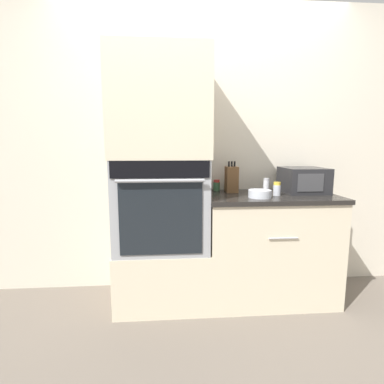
{
  "coord_description": "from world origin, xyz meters",
  "views": [
    {
      "loc": [
        -0.31,
        -2.06,
        1.28
      ],
      "look_at": [
        -0.13,
        0.21,
        0.93
      ],
      "focal_mm": 28.0,
      "sensor_mm": 36.0,
      "label": 1
    }
  ],
  "objects_px": {
    "wall_oven": "(162,203)",
    "knife_block": "(231,179)",
    "condiment_jar_mid": "(277,189)",
    "condiment_jar_near": "(266,185)",
    "bowl": "(260,194)",
    "condiment_jar_far": "(217,185)",
    "microwave": "(303,180)"
  },
  "relations": [
    {
      "from": "knife_block",
      "to": "condiment_jar_far",
      "type": "relative_size",
      "value": 2.72
    },
    {
      "from": "condiment_jar_far",
      "to": "bowl",
      "type": "bearing_deg",
      "value": -53.85
    },
    {
      "from": "bowl",
      "to": "condiment_jar_far",
      "type": "height_order",
      "value": "condiment_jar_far"
    },
    {
      "from": "condiment_jar_far",
      "to": "wall_oven",
      "type": "bearing_deg",
      "value": -153.44
    },
    {
      "from": "knife_block",
      "to": "condiment_jar_far",
      "type": "xyz_separation_m",
      "value": [
        -0.11,
        0.09,
        -0.06
      ]
    },
    {
      "from": "wall_oven",
      "to": "condiment_jar_far",
      "type": "bearing_deg",
      "value": 26.56
    },
    {
      "from": "bowl",
      "to": "condiment_jar_near",
      "type": "xyz_separation_m",
      "value": [
        0.14,
        0.28,
        0.03
      ]
    },
    {
      "from": "wall_oven",
      "to": "condiment_jar_mid",
      "type": "bearing_deg",
      "value": -3.17
    },
    {
      "from": "microwave",
      "to": "condiment_jar_mid",
      "type": "height_order",
      "value": "microwave"
    },
    {
      "from": "wall_oven",
      "to": "bowl",
      "type": "relative_size",
      "value": 4.05
    },
    {
      "from": "knife_block",
      "to": "wall_oven",
      "type": "bearing_deg",
      "value": -165.41
    },
    {
      "from": "condiment_jar_near",
      "to": "wall_oven",
      "type": "bearing_deg",
      "value": -170.81
    },
    {
      "from": "microwave",
      "to": "condiment_jar_mid",
      "type": "xyz_separation_m",
      "value": [
        -0.28,
        -0.14,
        -0.05
      ]
    },
    {
      "from": "microwave",
      "to": "condiment_jar_mid",
      "type": "relative_size",
      "value": 3.33
    },
    {
      "from": "condiment_jar_near",
      "to": "knife_block",
      "type": "bearing_deg",
      "value": 178.17
    },
    {
      "from": "condiment_jar_mid",
      "to": "condiment_jar_far",
      "type": "distance_m",
      "value": 0.53
    },
    {
      "from": "wall_oven",
      "to": "knife_block",
      "type": "relative_size",
      "value": 2.71
    },
    {
      "from": "knife_block",
      "to": "condiment_jar_far",
      "type": "distance_m",
      "value": 0.16
    },
    {
      "from": "bowl",
      "to": "condiment_jar_mid",
      "type": "relative_size",
      "value": 1.63
    },
    {
      "from": "wall_oven",
      "to": "microwave",
      "type": "bearing_deg",
      "value": 4.27
    },
    {
      "from": "condiment_jar_near",
      "to": "microwave",
      "type": "bearing_deg",
      "value": -10.37
    },
    {
      "from": "microwave",
      "to": "condiment_jar_far",
      "type": "height_order",
      "value": "microwave"
    },
    {
      "from": "condiment_jar_mid",
      "to": "microwave",
      "type": "bearing_deg",
      "value": 26.79
    },
    {
      "from": "knife_block",
      "to": "bowl",
      "type": "relative_size",
      "value": 1.49
    },
    {
      "from": "condiment_jar_near",
      "to": "bowl",
      "type": "bearing_deg",
      "value": -116.65
    },
    {
      "from": "bowl",
      "to": "condiment_jar_near",
      "type": "distance_m",
      "value": 0.32
    },
    {
      "from": "microwave",
      "to": "knife_block",
      "type": "height_order",
      "value": "knife_block"
    },
    {
      "from": "wall_oven",
      "to": "knife_block",
      "type": "bearing_deg",
      "value": 14.59
    },
    {
      "from": "wall_oven",
      "to": "bowl",
      "type": "bearing_deg",
      "value": -10.23
    },
    {
      "from": "condiment_jar_near",
      "to": "condiment_jar_mid",
      "type": "height_order",
      "value": "condiment_jar_near"
    },
    {
      "from": "knife_block",
      "to": "bowl",
      "type": "bearing_deg",
      "value": -61.06
    },
    {
      "from": "wall_oven",
      "to": "condiment_jar_mid",
      "type": "xyz_separation_m",
      "value": [
        0.92,
        -0.05,
        0.11
      ]
    }
  ]
}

